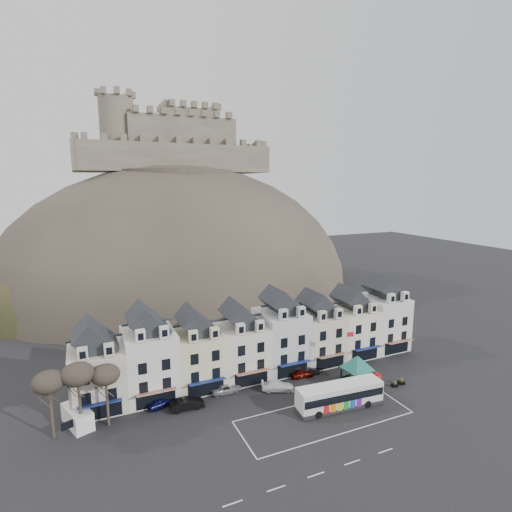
% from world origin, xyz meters
% --- Properties ---
extents(ground, '(300.00, 300.00, 0.00)m').
position_xyz_m(ground, '(0.00, 0.00, 0.00)').
color(ground, black).
rests_on(ground, ground).
extents(coach_bay_markings, '(22.00, 7.50, 0.01)m').
position_xyz_m(coach_bay_markings, '(2.00, 1.25, 0.00)').
color(coach_bay_markings, silver).
rests_on(coach_bay_markings, ground).
extents(townhouse_terrace, '(54.40, 9.35, 11.80)m').
position_xyz_m(townhouse_terrace, '(0.15, 15.97, 5.30)').
color(townhouse_terrace, beige).
rests_on(townhouse_terrace, ground).
extents(castle_hill, '(100.00, 76.00, 68.00)m').
position_xyz_m(castle_hill, '(1.25, 68.95, 0.11)').
color(castle_hill, '#39332C').
rests_on(castle_hill, ground).
extents(castle, '(50.20, 22.20, 22.00)m').
position_xyz_m(castle, '(0.51, 75.93, 40.19)').
color(castle, brown).
rests_on(castle, ground).
extents(tree_left_far, '(3.61, 3.61, 8.24)m').
position_xyz_m(tree_left_far, '(-29.00, 10.50, 6.90)').
color(tree_left_far, '#3B2D25').
rests_on(tree_left_far, ground).
extents(tree_left_mid, '(3.78, 3.78, 8.64)m').
position_xyz_m(tree_left_mid, '(-26.00, 10.50, 7.24)').
color(tree_left_mid, '#3B2D25').
rests_on(tree_left_mid, ground).
extents(tree_left_near, '(3.43, 3.43, 7.84)m').
position_xyz_m(tree_left_near, '(-23.00, 10.50, 6.55)').
color(tree_left_near, '#3B2D25').
rests_on(tree_left_near, ground).
extents(bus, '(11.89, 3.63, 3.31)m').
position_xyz_m(bus, '(4.97, 2.26, 1.83)').
color(bus, '#262628').
rests_on(bus, ground).
extents(bus_shelter, '(7.53, 7.53, 4.80)m').
position_xyz_m(bus_shelter, '(10.47, 5.78, 3.73)').
color(bus_shelter, black).
rests_on(bus_shelter, ground).
extents(red_buoy, '(1.77, 1.77, 2.19)m').
position_xyz_m(red_buoy, '(13.07, 4.69, 1.12)').
color(red_buoy, black).
rests_on(red_buoy, ground).
extents(flagpole, '(1.15, 0.33, 8.08)m').
position_xyz_m(flagpole, '(9.75, 7.46, 4.61)').
color(flagpole, silver).
rests_on(flagpole, ground).
extents(white_van, '(3.76, 5.47, 2.30)m').
position_xyz_m(white_van, '(-26.42, 12.00, 1.15)').
color(white_van, white).
rests_on(white_van, ground).
extents(planter_west, '(1.00, 0.68, 0.91)m').
position_xyz_m(planter_west, '(15.53, 3.50, 0.44)').
color(planter_west, black).
rests_on(planter_west, ground).
extents(planter_east, '(1.13, 0.82, 1.02)m').
position_xyz_m(planter_east, '(16.93, 3.67, 0.49)').
color(planter_east, black).
rests_on(planter_east, ground).
extents(car_navy, '(4.06, 2.52, 1.29)m').
position_xyz_m(car_navy, '(-16.35, 12.00, 0.64)').
color(car_navy, '#0C0E3F').
rests_on(car_navy, ground).
extents(car_black, '(4.53, 1.74, 1.47)m').
position_xyz_m(car_black, '(-13.37, 10.09, 0.74)').
color(car_black, black).
rests_on(car_black, ground).
extents(car_silver, '(4.40, 2.08, 1.24)m').
position_xyz_m(car_silver, '(-7.28, 12.00, 0.62)').
color(car_silver, '#9C9EA3').
rests_on(car_silver, ground).
extents(car_white, '(5.02, 3.58, 1.35)m').
position_xyz_m(car_white, '(-0.40, 9.50, 0.67)').
color(car_white, white).
rests_on(car_white, ground).
extents(car_maroon, '(3.65, 1.65, 1.22)m').
position_xyz_m(car_maroon, '(4.80, 11.52, 0.61)').
color(car_maroon, '#540B04').
rests_on(car_maroon, ground).
extents(car_charcoal, '(3.87, 1.93, 1.22)m').
position_xyz_m(car_charcoal, '(6.00, 12.00, 0.61)').
color(car_charcoal, black).
rests_on(car_charcoal, ground).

